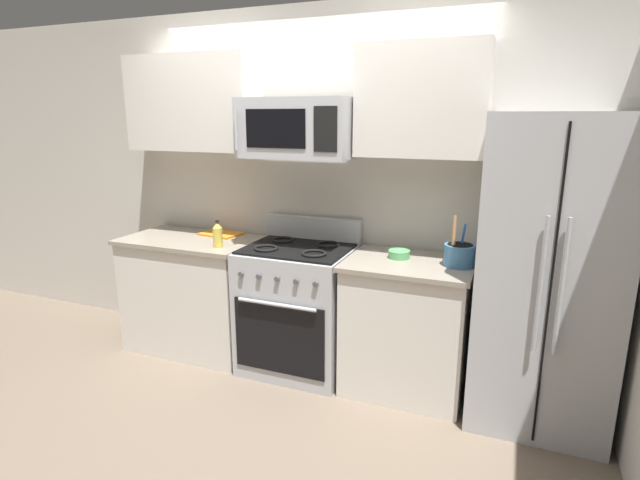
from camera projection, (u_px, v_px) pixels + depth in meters
ground_plane at (253, 416)px, 3.11m from camera, size 16.00×16.00×0.00m
wall_back at (318, 188)px, 3.77m from camera, size 8.00×0.10×2.60m
counter_left at (194, 293)px, 3.96m from camera, size 1.05×0.63×0.91m
range_oven at (298, 307)px, 3.63m from camera, size 0.76×0.67×1.09m
counter_right at (407, 326)px, 3.34m from camera, size 0.83×0.63×0.91m
refrigerator at (547, 274)px, 2.91m from camera, size 0.77×0.74×1.85m
microwave at (298, 128)px, 3.34m from camera, size 0.77×0.44×0.40m
upper_cabinets_left at (195, 103)px, 3.75m from camera, size 1.04×0.34×0.70m
upper_cabinets_right at (423, 101)px, 3.13m from camera, size 0.82×0.34×0.70m
utensil_crock at (459, 254)px, 3.12m from camera, size 0.19×0.19×0.32m
cutting_board at (221, 234)px, 3.96m from camera, size 0.33×0.26×0.02m
bottle_oil at (218, 235)px, 3.56m from camera, size 0.07×0.07×0.20m
prep_bowl at (399, 254)px, 3.30m from camera, size 0.14×0.14×0.05m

